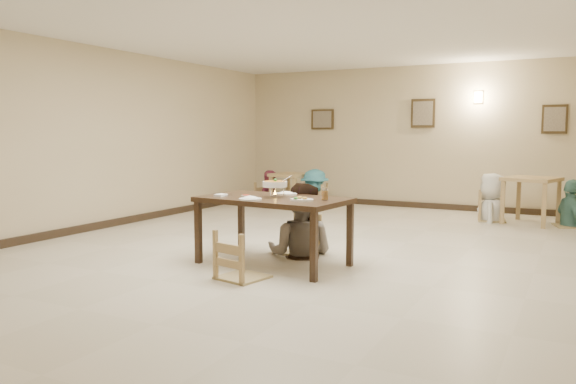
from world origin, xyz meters
The scene contains 31 objects.
floor centered at (0.00, 0.00, 0.00)m, with size 10.00×10.00×0.00m, color beige.
ceiling centered at (0.00, 0.00, 3.00)m, with size 10.00×10.00×0.00m, color white.
wall_back centered at (0.00, 5.00, 1.50)m, with size 10.00×10.00×0.00m, color beige.
wall_left centered at (-4.00, 0.00, 1.50)m, with size 10.00×10.00×0.00m, color beige.
baseboard_back centered at (0.00, 4.97, 0.06)m, with size 8.00×0.06×0.12m, color black.
baseboard_left centered at (-3.97, 0.00, 0.06)m, with size 0.06×10.00×0.12m, color black.
picture_a centered at (-2.20, 4.96, 1.90)m, with size 0.55×0.04×0.45m.
picture_b centered at (0.10, 4.96, 2.00)m, with size 0.50×0.04×0.60m.
picture_c centered at (2.60, 4.96, 1.85)m, with size 0.45×0.04×0.55m.
wall_sconce centered at (1.20, 4.96, 2.30)m, with size 0.16×0.05×0.22m, color #FFD88C.
main_table centered at (-0.17, -0.99, 0.74)m, with size 1.83×1.13×0.82m.
chair_far centered at (-0.16, -0.28, 0.47)m, with size 0.45×0.45×0.95m.
chair_near centered at (-0.15, -1.72, 0.51)m, with size 0.48×0.48×1.02m.
main_diner centered at (-0.12, -0.36, 0.95)m, with size 0.92×0.72×1.89m, color gray.
curry_warmer centered at (-0.17, -0.96, 0.98)m, with size 0.33×0.30×0.27m.
rice_plate_far centered at (-0.17, -0.67, 0.83)m, with size 0.28×0.28×0.06m.
rice_plate_near centered at (-0.28, -1.34, 0.83)m, with size 0.27×0.27×0.06m.
fried_plate centered at (0.28, -1.15, 0.84)m, with size 0.27×0.27×0.06m.
chili_dish centered at (-0.50, -1.08, 0.83)m, with size 0.11×0.11×0.02m.
napkin_cutlery centered at (-0.80, -1.18, 0.83)m, with size 0.14×0.22×0.03m.
drink_glass centered at (0.49, -0.96, 0.89)m, with size 0.07×0.07×0.15m.
bg_table_left centered at (-2.40, 3.79, 0.59)m, with size 0.83×0.83×0.73m.
bg_table_right centered at (2.33, 3.78, 0.68)m, with size 1.02×1.02×0.82m.
bg_chair_ll centered at (-2.97, 3.79, 0.48)m, with size 0.45×0.45×0.97m.
bg_chair_lr centered at (-1.83, 3.76, 0.50)m, with size 0.48×0.48×1.01m.
bg_chair_rl centered at (1.69, 3.83, 0.50)m, with size 0.47×0.47×1.01m.
bg_chair_rr centered at (2.97, 3.76, 0.52)m, with size 0.49×0.49×1.04m.
bg_diner_a centered at (-2.97, 3.79, 0.78)m, with size 0.57×0.37×1.56m, color #4F1829.
bg_diner_b centered at (-1.83, 3.76, 0.84)m, with size 1.09×0.62×1.68m, color teal.
bg_diner_c centered at (1.69, 3.83, 0.87)m, with size 0.85×0.55×1.74m, color silver.
bg_diner_d centered at (2.97, 3.76, 0.81)m, with size 0.95×0.40×1.62m, color #548F81.
Camera 1 is at (3.08, -6.83, 1.59)m, focal length 35.00 mm.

